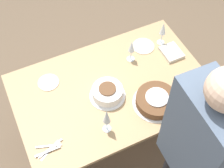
# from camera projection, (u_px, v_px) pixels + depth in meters

# --- Properties ---
(ground_plane) EXTENTS (12.00, 12.00, 0.00)m
(ground_plane) POSITION_uv_depth(u_px,v_px,m) (112.00, 133.00, 2.92)
(ground_plane) COLOR brown
(dining_table) EXTENTS (1.44, 0.94, 0.74)m
(dining_table) POSITION_uv_depth(u_px,v_px,m) (112.00, 96.00, 2.41)
(dining_table) COLOR tan
(dining_table) RESTS_ON ground_plane
(cake_center_white) EXTENTS (0.26, 0.26, 0.10)m
(cake_center_white) POSITION_uv_depth(u_px,v_px,m) (107.00, 92.00, 2.24)
(cake_center_white) COLOR white
(cake_center_white) RESTS_ON dining_table
(cake_front_chocolate) EXTENTS (0.33, 0.33, 0.08)m
(cake_front_chocolate) POSITION_uv_depth(u_px,v_px,m) (156.00, 100.00, 2.21)
(cake_front_chocolate) COLOR white
(cake_front_chocolate) RESTS_ON dining_table
(wine_glass_near) EXTENTS (0.06, 0.06, 0.22)m
(wine_glass_near) POSITION_uv_depth(u_px,v_px,m) (163.00, 29.00, 2.46)
(wine_glass_near) COLOR silver
(wine_glass_near) RESTS_ON dining_table
(wine_glass_far) EXTENTS (0.06, 0.06, 0.20)m
(wine_glass_far) POSITION_uv_depth(u_px,v_px,m) (132.00, 47.00, 2.37)
(wine_glass_far) COLOR silver
(wine_glass_far) RESTS_ON dining_table
(wine_glass_extra) EXTENTS (0.06, 0.06, 0.24)m
(wine_glass_extra) POSITION_uv_depth(u_px,v_px,m) (107.00, 117.00, 1.99)
(wine_glass_extra) COLOR silver
(wine_glass_extra) RESTS_ON dining_table
(dessert_plate_left) EXTENTS (0.16, 0.16, 0.01)m
(dessert_plate_left) POSITION_uv_depth(u_px,v_px,m) (48.00, 82.00, 2.34)
(dessert_plate_left) COLOR beige
(dessert_plate_left) RESTS_ON dining_table
(dessert_plate_right) EXTENTS (0.18, 0.18, 0.01)m
(dessert_plate_right) POSITION_uv_depth(u_px,v_px,m) (143.00, 46.00, 2.55)
(dessert_plate_right) COLOR beige
(dessert_plate_right) RESTS_ON dining_table
(fork_pile) EXTENTS (0.20, 0.11, 0.01)m
(fork_pile) POSITION_uv_depth(u_px,v_px,m) (49.00, 149.00, 2.03)
(fork_pile) COLOR silver
(fork_pile) RESTS_ON dining_table
(napkin_stack) EXTENTS (0.14, 0.17, 0.03)m
(napkin_stack) POSITION_uv_depth(u_px,v_px,m) (171.00, 52.00, 2.50)
(napkin_stack) COLOR silver
(napkin_stack) RESTS_ON dining_table
(person_cutting) EXTENTS (0.23, 0.41, 1.73)m
(person_cutting) POSITION_uv_depth(u_px,v_px,m) (196.00, 150.00, 1.70)
(person_cutting) COLOR #232328
(person_cutting) RESTS_ON ground_plane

